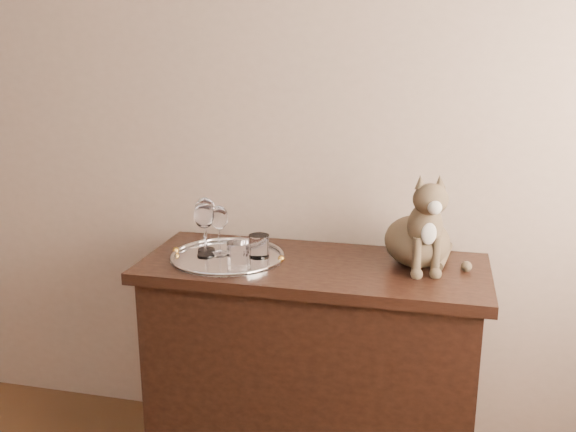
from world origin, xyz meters
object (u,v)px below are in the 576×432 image
wine_glass_a (205,224)px  tumbler_c (259,246)px  sideboard (312,373)px  tumbler_a (238,254)px  wine_glass_c (205,229)px  wine_glass_d (219,230)px  tray (228,258)px  cat (418,217)px

wine_glass_a → tumbler_c: wine_glass_a is taller
sideboard → tumbler_a: (-0.24, -0.11, 0.48)m
wine_glass_c → wine_glass_d: size_ratio=1.08×
tray → tumbler_a: (0.07, -0.08, 0.05)m
wine_glass_a → wine_glass_d: size_ratio=1.11×
wine_glass_c → wine_glass_d: wine_glass_c is taller
tray → wine_glass_c: bearing=-178.7°
sideboard → wine_glass_c: (-0.38, -0.03, 0.53)m
sideboard → tumbler_a: bearing=-154.6°
tray → tumbler_a: tumbler_a is taller
sideboard → tray: bearing=-174.3°
wine_glass_c → tumbler_c: size_ratio=2.38×
sideboard → tumbler_a: tumbler_a is taller
tumbler_a → tumbler_c: (0.04, 0.11, -0.00)m
wine_glass_a → wine_glass_c: bearing=-71.9°
tray → wine_glass_d: 0.10m
sideboard → wine_glass_a: wine_glass_a is taller
wine_glass_a → cat: 0.75m
wine_glass_c → cat: 0.74m
sideboard → wine_glass_c: bearing=-175.3°
tray → wine_glass_c: size_ratio=2.06×
wine_glass_d → tumbler_c: size_ratio=2.21×
wine_glass_a → cat: cat is taller
tray → tumbler_a: 0.11m
sideboard → wine_glass_c: 0.65m
wine_glass_c → wine_glass_d: 0.05m
tumbler_c → tumbler_a: bearing=-111.3°
tray → wine_glass_a: bearing=152.1°
tumbler_c → wine_glass_a: bearing=172.9°
tumbler_c → cat: bearing=7.8°
sideboard → wine_glass_a: bearing=176.8°
wine_glass_c → wine_glass_d: bearing=31.5°
wine_glass_a → cat: (0.75, 0.05, 0.06)m
wine_glass_c → tumbler_c: bearing=8.5°
tray → tumbler_c: bearing=13.7°
wine_glass_d → tumbler_c: bearing=0.6°
tumbler_c → tray: bearing=-166.3°
sideboard → wine_glass_a: 0.67m
wine_glass_a → wine_glass_d: 0.07m
wine_glass_d → tumbler_c: wine_glass_d is taller
tumbler_c → wine_glass_c: bearing=-171.5°
sideboard → tumbler_a: 0.54m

